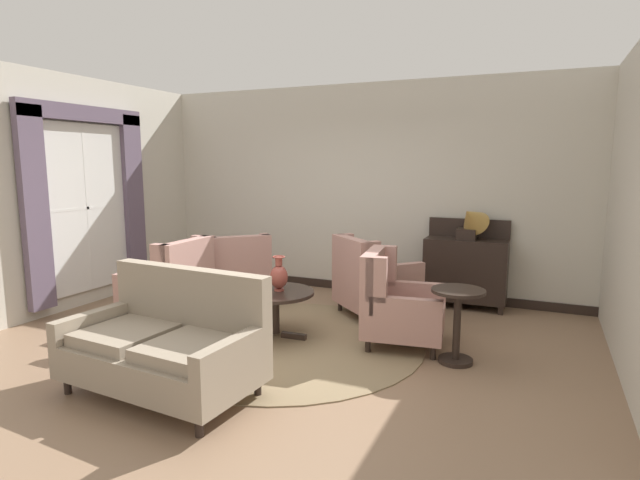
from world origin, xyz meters
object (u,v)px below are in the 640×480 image
at_px(coffee_table, 275,300).
at_px(porcelain_vase, 279,276).
at_px(armchair_far_left, 396,305).
at_px(sideboard, 465,269).
at_px(armchair_near_window, 171,289).
at_px(side_table, 457,319).
at_px(settee, 166,345).
at_px(armchair_near_sideboard, 237,275).
at_px(gramophone, 471,221).
at_px(armchair_beside_settee, 372,282).

relative_size(coffee_table, porcelain_vase, 2.27).
bearing_deg(porcelain_vase, armchair_far_left, 12.91).
relative_size(armchair_far_left, sideboard, 0.85).
height_order(armchair_near_window, side_table, armchair_near_window).
xyz_separation_m(settee, sideboard, (1.88, 3.54, 0.11)).
bearing_deg(armchair_near_window, porcelain_vase, 96.41).
xyz_separation_m(armchair_near_sideboard, sideboard, (2.75, 1.14, 0.09)).
distance_m(settee, armchair_near_window, 1.77).
relative_size(settee, armchair_near_window, 1.62).
relative_size(settee, armchair_far_left, 1.69).
xyz_separation_m(armchair_near_window, gramophone, (3.04, 2.06, 0.72)).
height_order(settee, armchair_far_left, settee).
distance_m(coffee_table, armchair_near_sideboard, 1.36).
distance_m(coffee_table, armchair_near_window, 1.28).
bearing_deg(armchair_near_sideboard, armchair_far_left, 122.57).
height_order(armchair_near_sideboard, gramophone, gramophone).
relative_size(coffee_table, armchair_near_window, 0.83).
relative_size(armchair_near_window, armchair_far_left, 1.04).
bearing_deg(porcelain_vase, coffee_table, -136.88).
bearing_deg(gramophone, side_table, -85.35).
distance_m(porcelain_vase, armchair_near_window, 1.35).
height_order(armchair_near_window, sideboard, sideboard).
bearing_deg(armchair_near_window, coffee_table, 95.05).
xyz_separation_m(settee, side_table, (2.08, 1.59, 0.03)).
xyz_separation_m(armchair_near_window, armchair_beside_settee, (1.99, 1.32, -0.01)).
relative_size(sideboard, gramophone, 2.10).
distance_m(porcelain_vase, gramophone, 2.60).
relative_size(armchair_far_left, armchair_near_sideboard, 0.87).
distance_m(armchair_near_window, gramophone, 3.74).
distance_m(armchair_near_window, side_table, 3.19).
xyz_separation_m(coffee_table, armchair_beside_settee, (0.71, 1.19, 0.01)).
bearing_deg(sideboard, armchair_beside_settee, -140.34).
bearing_deg(armchair_far_left, coffee_table, 96.34).
height_order(armchair_beside_settee, gramophone, gramophone).
relative_size(coffee_table, settee, 0.51).
height_order(armchair_far_left, side_table, armchair_far_left).
bearing_deg(porcelain_vase, armchair_near_window, -172.62).
xyz_separation_m(coffee_table, settee, (-0.17, -1.52, -0.02)).
bearing_deg(armchair_beside_settee, armchair_far_left, 164.53).
bearing_deg(settee, porcelain_vase, 86.71).
bearing_deg(sideboard, armchair_far_left, -104.93).
distance_m(side_table, sideboard, 1.96).
height_order(armchair_far_left, armchair_beside_settee, armchair_beside_settee).
bearing_deg(armchair_far_left, armchair_near_window, 92.34).
height_order(settee, sideboard, sideboard).
xyz_separation_m(side_table, sideboard, (-0.20, 1.95, 0.09)).
height_order(porcelain_vase, armchair_near_sideboard, armchair_near_sideboard).
distance_m(coffee_table, armchair_far_left, 1.29).
distance_m(settee, armchair_near_sideboard, 2.55).
distance_m(settee, side_table, 2.62).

